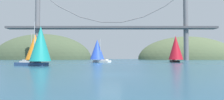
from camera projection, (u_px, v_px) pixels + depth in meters
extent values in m
plane|color=navy|center=(111.00, 74.00, 21.45)|extent=(360.00, 360.00, 0.00)
ellipsoid|color=#4C5B3D|center=(188.00, 60.00, 156.13)|extent=(77.96, 44.00, 36.57)
ellipsoid|color=#425138|center=(44.00, 59.00, 156.57)|extent=(77.46, 44.00, 40.52)
cylinder|color=slate|center=(38.00, 25.00, 117.32)|extent=(2.80, 2.80, 41.74)
cylinder|color=slate|center=(187.00, 25.00, 116.97)|extent=(2.80, 2.80, 41.74)
cube|color=#47474C|center=(112.00, 28.00, 117.09)|extent=(124.53, 6.00, 1.20)
cylinder|color=slate|center=(70.00, 12.00, 117.55)|extent=(12.87, 0.50, 6.77)
cylinder|color=slate|center=(91.00, 19.00, 117.32)|extent=(12.77, 0.50, 3.65)
cylinder|color=slate|center=(112.00, 22.00, 117.22)|extent=(12.65, 0.50, 0.50)
cylinder|color=slate|center=(134.00, 19.00, 117.22)|extent=(12.77, 0.50, 3.65)
cylinder|color=slate|center=(155.00, 12.00, 117.35)|extent=(12.87, 0.50, 6.77)
cube|color=navy|center=(31.00, 62.00, 65.30)|extent=(7.86, 5.83, 0.72)
cube|color=beige|center=(28.00, 60.00, 65.99)|extent=(3.03, 2.79, 0.36)
cylinder|color=#B2B2B7|center=(32.00, 47.00, 65.10)|extent=(0.14, 0.14, 9.13)
cone|color=orange|center=(36.00, 47.00, 64.28)|extent=(7.86, 7.86, 8.36)
cube|color=black|center=(175.00, 61.00, 71.80)|extent=(2.98, 7.80, 0.71)
cube|color=beige|center=(174.00, 60.00, 73.18)|extent=(1.91, 2.60, 0.36)
cylinder|color=#B2B2B7|center=(176.00, 47.00, 71.23)|extent=(0.14, 0.14, 9.57)
cone|color=#B21423|center=(177.00, 48.00, 69.56)|extent=(5.53, 5.53, 8.46)
cube|color=navy|center=(32.00, 64.00, 42.52)|extent=(7.65, 4.42, 0.72)
cube|color=beige|center=(27.00, 62.00, 42.97)|extent=(2.76, 2.34, 0.36)
cylinder|color=#B2B2B7|center=(35.00, 42.00, 42.46)|extent=(0.14, 0.14, 8.82)
cone|color=teal|center=(41.00, 44.00, 41.93)|extent=(5.67, 5.67, 7.49)
cube|color=white|center=(103.00, 61.00, 69.77)|extent=(6.72, 5.80, 0.77)
cube|color=beige|center=(105.00, 60.00, 69.03)|extent=(2.69, 2.55, 0.36)
cylinder|color=#B2B2B7|center=(101.00, 49.00, 70.35)|extent=(0.14, 0.14, 7.76)
cone|color=blue|center=(98.00, 49.00, 71.28)|extent=(7.25, 7.25, 7.19)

